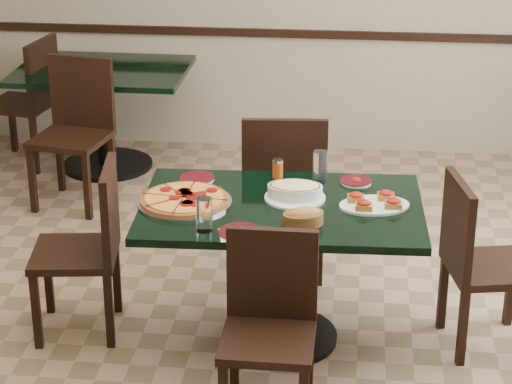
# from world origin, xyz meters

# --- Properties ---
(floor) EXTENTS (5.50, 5.50, 0.00)m
(floor) POSITION_xyz_m (0.00, 0.00, 0.00)
(floor) COLOR #8D6D51
(floor) RESTS_ON ground
(room_shell) EXTENTS (5.50, 5.50, 5.50)m
(room_shell) POSITION_xyz_m (1.02, 1.73, 1.17)
(room_shell) COLOR white
(room_shell) RESTS_ON floor
(main_table) EXTENTS (1.40, 0.93, 0.75)m
(main_table) POSITION_xyz_m (0.02, -0.13, 0.57)
(main_table) COLOR black
(main_table) RESTS_ON floor
(back_table) EXTENTS (1.22, 0.89, 0.75)m
(back_table) POSITION_xyz_m (-1.46, 2.17, 0.52)
(back_table) COLOR black
(back_table) RESTS_ON floor
(chair_far) EXTENTS (0.50, 0.50, 0.99)m
(chair_far) POSITION_xyz_m (-0.02, 0.57, 0.56)
(chair_far) COLOR black
(chair_far) RESTS_ON floor
(chair_near) EXTENTS (0.41, 0.41, 0.86)m
(chair_near) POSITION_xyz_m (0.02, -0.76, 0.48)
(chair_near) COLOR black
(chair_near) RESTS_ON floor
(chair_right) EXTENTS (0.49, 0.49, 0.90)m
(chair_right) POSITION_xyz_m (0.98, -0.08, 0.50)
(chair_right) COLOR black
(chair_right) RESTS_ON floor
(chair_left) EXTENTS (0.48, 0.48, 0.91)m
(chair_left) POSITION_xyz_m (-0.95, -0.13, 0.51)
(chair_left) COLOR black
(chair_left) RESTS_ON floor
(back_chair_near) EXTENTS (0.53, 0.53, 0.97)m
(back_chair_near) POSITION_xyz_m (-1.49, 1.55, 0.55)
(back_chair_near) COLOR black
(back_chair_near) RESTS_ON floor
(back_chair_left) EXTENTS (0.51, 0.51, 0.95)m
(back_chair_left) POSITION_xyz_m (-2.01, 2.18, 0.53)
(back_chair_left) COLOR black
(back_chair_left) RESTS_ON floor
(pepperoni_pizza) EXTENTS (0.47, 0.47, 0.04)m
(pepperoni_pizza) POSITION_xyz_m (-0.45, -0.16, 0.77)
(pepperoni_pizza) COLOR silver
(pepperoni_pizza) RESTS_ON main_table
(lasagna_casserole) EXTENTS (0.30, 0.30, 0.09)m
(lasagna_casserole) POSITION_xyz_m (0.08, -0.05, 0.80)
(lasagna_casserole) COLOR silver
(lasagna_casserole) RESTS_ON main_table
(bread_basket) EXTENTS (0.23, 0.20, 0.09)m
(bread_basket) POSITION_xyz_m (0.14, -0.35, 0.79)
(bread_basket) COLOR brown
(bread_basket) RESTS_ON main_table
(bruschetta_platter) EXTENTS (0.39, 0.31, 0.05)m
(bruschetta_platter) POSITION_xyz_m (0.47, -0.11, 0.77)
(bruschetta_platter) COLOR silver
(bruschetta_platter) RESTS_ON main_table
(side_plate_near) EXTENTS (0.20, 0.20, 0.02)m
(side_plate_near) POSITION_xyz_m (-0.14, -0.48, 0.76)
(side_plate_near) COLOR silver
(side_plate_near) RESTS_ON main_table
(side_plate_far_r) EXTENTS (0.16, 0.16, 0.03)m
(side_plate_far_r) POSITION_xyz_m (0.37, 0.19, 0.76)
(side_plate_far_r) COLOR silver
(side_plate_far_r) RESTS_ON main_table
(side_plate_far_l) EXTENTS (0.18, 0.18, 0.02)m
(side_plate_far_l) POSITION_xyz_m (-0.44, 0.15, 0.76)
(side_plate_far_l) COLOR silver
(side_plate_far_l) RESTS_ON main_table
(napkin_setting) EXTENTS (0.17, 0.17, 0.01)m
(napkin_setting) POSITION_xyz_m (-0.16, -0.50, 0.75)
(napkin_setting) COLOR white
(napkin_setting) RESTS_ON main_table
(water_glass_a) EXTENTS (0.08, 0.08, 0.16)m
(water_glass_a) POSITION_xyz_m (0.19, 0.19, 0.83)
(water_glass_a) COLOR white
(water_glass_a) RESTS_ON main_table
(water_glass_b) EXTENTS (0.07, 0.07, 0.16)m
(water_glass_b) POSITION_xyz_m (-0.31, -0.46, 0.83)
(water_glass_b) COLOR white
(water_glass_b) RESTS_ON main_table
(pepper_shaker) EXTENTS (0.06, 0.06, 0.10)m
(pepper_shaker) POSITION_xyz_m (-0.03, 0.23, 0.80)
(pepper_shaker) COLOR #CB5815
(pepper_shaker) RESTS_ON main_table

